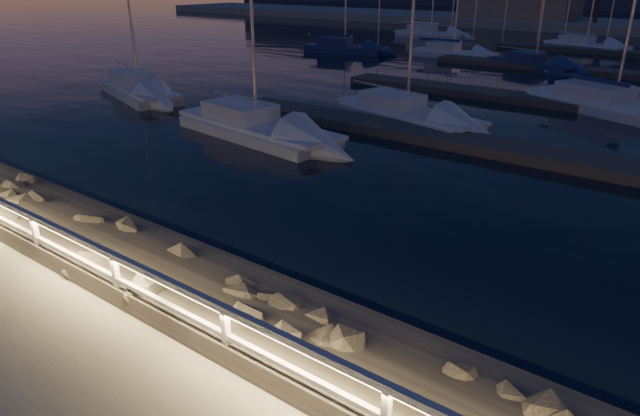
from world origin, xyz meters
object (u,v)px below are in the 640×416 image
(sailboat_a, at_px, (138,88))
(sailboat_m, at_px, (429,33))
(guard_rail, at_px, (83,250))
(sailboat_n, at_px, (584,45))
(sailboat_c, at_px, (610,104))
(sailboat_b, at_px, (253,125))
(sailboat_f, at_px, (404,112))
(sailboat_i, at_px, (451,52))
(sailboat_e, at_px, (343,47))
(sailboat_j, at_px, (533,62))

(sailboat_a, height_order, sailboat_m, sailboat_m)
(guard_rail, xyz_separation_m, sailboat_n, (-3.96, 52.41, -0.94))
(sailboat_c, height_order, sailboat_m, sailboat_c)
(guard_rail, bearing_deg, sailboat_c, 81.07)
(sailboat_m, bearing_deg, sailboat_b, -75.81)
(sailboat_c, distance_m, sailboat_f, 10.65)
(sailboat_i, bearing_deg, sailboat_b, -82.66)
(sailboat_e, height_order, sailboat_f, sailboat_f)
(sailboat_a, distance_m, sailboat_i, 26.71)
(sailboat_c, height_order, sailboat_j, sailboat_c)
(sailboat_f, bearing_deg, sailboat_m, 130.21)
(sailboat_b, distance_m, sailboat_n, 40.49)
(sailboat_a, relative_size, sailboat_c, 0.86)
(sailboat_e, relative_size, sailboat_n, 0.98)
(sailboat_c, distance_m, sailboat_n, 27.55)
(sailboat_e, relative_size, sailboat_i, 1.07)
(sailboat_c, xyz_separation_m, sailboat_n, (-8.06, 26.34, -0.03))
(sailboat_b, distance_m, sailboat_e, 28.22)
(sailboat_a, distance_m, sailboat_j, 28.09)
(guard_rail, relative_size, sailboat_e, 3.41)
(sailboat_a, height_order, sailboat_j, sailboat_a)
(sailboat_c, bearing_deg, sailboat_b, -105.63)
(guard_rail, height_order, sailboat_e, sailboat_e)
(sailboat_c, distance_m, sailboat_m, 36.30)
(sailboat_b, bearing_deg, sailboat_e, 124.71)
(guard_rail, relative_size, sailboat_c, 2.81)
(sailboat_j, relative_size, sailboat_n, 0.91)
(sailboat_a, xyz_separation_m, sailboat_i, (6.88, 25.81, -0.04))
(sailboat_b, bearing_deg, guard_rail, -52.95)
(sailboat_m, bearing_deg, sailboat_i, -59.29)
(sailboat_n, bearing_deg, guard_rail, -69.26)
(sailboat_i, bearing_deg, sailboat_a, -106.20)
(guard_rail, height_order, sailboat_m, sailboat_m)
(sailboat_f, height_order, sailboat_n, sailboat_f)
(guard_rail, bearing_deg, sailboat_m, 110.79)
(sailboat_e, bearing_deg, sailboat_f, -59.13)
(guard_rail, height_order, sailboat_f, sailboat_f)
(sailboat_c, bearing_deg, sailboat_j, 145.51)
(sailboat_a, height_order, sailboat_f, same)
(sailboat_e, bearing_deg, sailboat_m, 78.74)
(sailboat_i, distance_m, sailboat_n, 14.39)
(sailboat_b, relative_size, sailboat_e, 1.12)
(sailboat_c, bearing_deg, sailboat_i, 160.37)
(sailboat_e, relative_size, sailboat_f, 0.95)
(sailboat_f, bearing_deg, sailboat_a, -150.27)
(guard_rail, distance_m, sailboat_c, 26.40)
(guard_rail, relative_size, sailboat_j, 3.70)
(sailboat_a, xyz_separation_m, sailboat_f, (14.89, 4.13, -0.03))
(sailboat_f, xyz_separation_m, sailboat_i, (-8.01, 21.68, -0.01))
(sailboat_n, bearing_deg, sailboat_j, -73.20)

